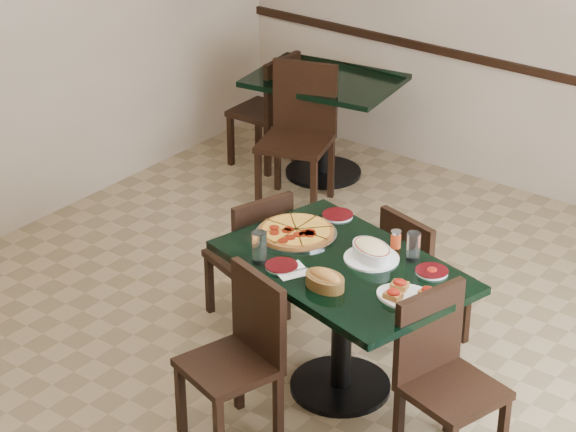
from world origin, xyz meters
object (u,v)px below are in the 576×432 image
Objects in this scene: chair_left at (254,252)px; bread_basket at (325,280)px; main_table at (343,295)px; chair_near at (242,349)px; back_chair_left at (271,105)px; lasagna_casserole at (372,251)px; back_chair_near at (300,127)px; chair_far at (418,273)px; pepperoni_pizza at (296,232)px; back_table at (324,108)px; bruschetta_platter at (410,295)px; chair_right at (442,371)px.

chair_left is 3.56× the size of bread_basket.
chair_near is at bearing -93.13° from main_table.
back_chair_left is 2.94× the size of lasagna_casserole.
chair_near is at bearing -77.63° from back_chair_near.
chair_left reaches higher than main_table.
chair_far is 0.74m from pepperoni_pizza.
pepperoni_pizza is (1.27, -2.03, 0.24)m from back_table.
chair_far is 0.85m from bruschetta_platter.
pepperoni_pizza is at bearing -154.73° from lasagna_casserole.
pepperoni_pizza is at bearing 121.93° from chair_near.
bread_basket is at bearing -38.70° from pepperoni_pizza.
back_chair_near is at bearing 132.07° from bruschetta_platter.
back_chair_left is (-2.13, 1.43, 0.03)m from chair_far.
back_table is at bearing 60.65° from chair_right.
chair_far is 2.30× the size of bruschetta_platter.
back_chair_left is at bearing 141.98° from chair_near.
back_chair_near is at bearing 54.79° from back_chair_left.
back_table is at bearing -136.91° from chair_left.
bruschetta_platter is (0.62, 0.49, 0.30)m from chair_near.
back_table is 2.93m from bread_basket.
chair_far is 0.95× the size of chair_near.
chair_left is 1.02m from bread_basket.
pepperoni_pizza is 1.21× the size of bruschetta_platter.
chair_right reaches higher than chair_far.
chair_far is at bearing 130.75° from chair_left.
chair_far is 1.91× the size of pepperoni_pizza.
chair_left is at bearing 142.02° from chair_near.
chair_near reaches higher than lasagna_casserole.
chair_near is 1.00× the size of back_chair_left.
lasagna_casserole is (1.62, -1.57, 0.25)m from back_chair_near.
back_chair_near is 2.26m from lasagna_casserole.
lasagna_casserole reaches higher than chair_far.
chair_right is 1.00× the size of back_chair_left.
back_table is at bearing -27.17° from chair_far.
back_chair_near is 1.97m from pepperoni_pizza.
lasagna_casserole reaches higher than pepperoni_pizza.
chair_right is at bearing -53.25° from back_table.
back_chair_near reaches higher than back_table.
back_table is 1.15× the size of back_chair_near.
chair_near reaches higher than back_table.
chair_left is (0.87, -1.88, -0.08)m from back_table.
chair_left is at bearing -80.67° from back_chair_near.
chair_right reaches higher than bread_basket.
bruschetta_platter is (0.38, 0.15, -0.02)m from bread_basket.
back_table is 2.66m from lasagna_casserole.
lasagna_casserole reaches higher than main_table.
chair_near is 2.64m from back_chair_near.
main_table is 1.42× the size of back_chair_near.
bread_basket is at bearing -71.10° from lasagna_casserole.
chair_left is 0.94× the size of back_chair_left.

